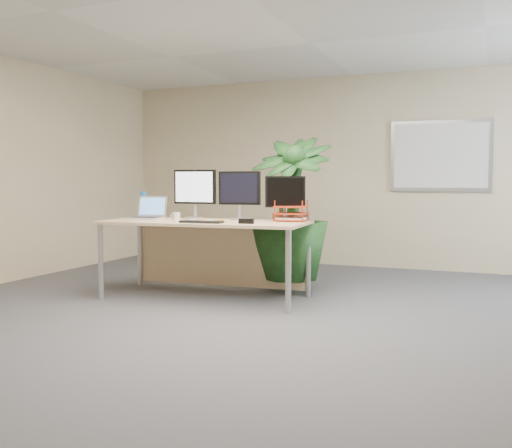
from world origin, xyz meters
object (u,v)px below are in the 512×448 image
at_px(monitor_left, 195,191).
at_px(floor_plant, 290,224).
at_px(monitor_right, 239,192).
at_px(laptop, 148,213).
at_px(desk, 210,236).

bearing_deg(monitor_left, floor_plant, 22.40).
height_order(monitor_right, laptop, monitor_right).
relative_size(desk, laptop, 5.92).
distance_m(floor_plant, monitor_left, 1.10).
xyz_separation_m(desk, monitor_right, (0.25, 0.22, 0.47)).
distance_m(monitor_right, laptop, 1.03).
distance_m(monitor_left, laptop, 0.56).
xyz_separation_m(monitor_left, monitor_right, (0.50, 0.07, -0.01)).
relative_size(floor_plant, monitor_right, 2.93).
height_order(floor_plant, monitor_left, floor_plant).
relative_size(monitor_left, laptop, 1.46).
bearing_deg(floor_plant, desk, -142.79).
height_order(desk, floor_plant, floor_plant).
xyz_separation_m(monitor_left, laptop, (-0.46, -0.21, -0.24)).
distance_m(desk, laptop, 0.76).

